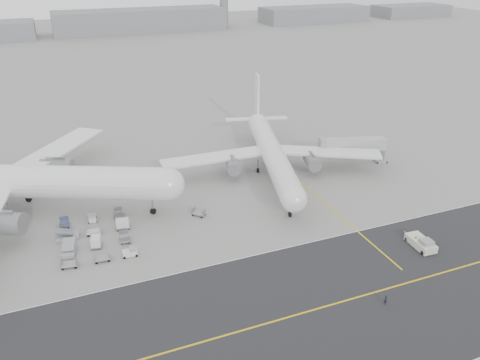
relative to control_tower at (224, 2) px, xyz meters
name	(u,v)px	position (x,y,z in m)	size (l,w,h in m)	color
ground	(200,260)	(-100.00, -265.00, -16.25)	(700.00, 700.00, 0.00)	gray
taxiway	(272,322)	(-94.98, -282.98, -16.24)	(220.00, 59.00, 0.03)	#2B2B2D
horizon_buildings	(127,32)	(-70.00, -5.00, -16.25)	(520.00, 28.00, 28.00)	slate
control_tower	(224,2)	(0.00, 0.00, 0.00)	(7.00, 7.00, 31.25)	slate
airliner_a	(16,181)	(-128.41, -235.85, -9.60)	(63.24, 61.76, 23.13)	white
airliner_b	(271,152)	(-73.97, -237.42, -11.03)	(50.28, 51.42, 18.10)	white
pushback_tug	(421,243)	(-62.64, -275.78, -15.37)	(3.08, 7.62, 2.16)	beige
jet_bridge	(354,146)	(-52.88, -239.69, -11.74)	(17.24, 7.97, 6.48)	gray
gse_cluster	(97,240)	(-115.69, -252.17, -16.25)	(17.67, 21.74, 2.04)	gray
stray_dolly	(199,215)	(-95.86, -250.64, -16.25)	(1.56, 2.54, 1.56)	silver
ground_crew_a	(386,300)	(-77.85, -285.77, -15.45)	(0.58, 0.38, 1.60)	black
ground_crew_b	(415,241)	(-63.09, -274.66, -15.44)	(0.79, 0.62, 1.64)	yellow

